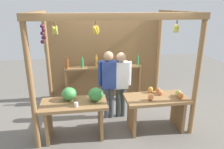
# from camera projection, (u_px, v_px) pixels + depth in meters

# --- Properties ---
(ground_plane) EXTENTS (12.00, 12.00, 0.00)m
(ground_plane) POSITION_uv_depth(u_px,v_px,m) (111.00, 114.00, 5.15)
(ground_plane) COLOR slate
(ground_plane) RESTS_ON ground
(market_stall) EXTENTS (3.19, 2.17, 2.44)m
(market_stall) POSITION_uv_depth(u_px,v_px,m) (108.00, 53.00, 5.15)
(market_stall) COLOR olive
(market_stall) RESTS_ON ground
(fruit_counter_left) EXTENTS (1.29, 0.64, 1.02)m
(fruit_counter_left) POSITION_uv_depth(u_px,v_px,m) (77.00, 106.00, 4.13)
(fruit_counter_left) COLOR olive
(fruit_counter_left) RESTS_ON ground
(fruit_counter_right) EXTENTS (1.29, 0.64, 0.90)m
(fruit_counter_right) POSITION_uv_depth(u_px,v_px,m) (157.00, 105.00, 4.37)
(fruit_counter_right) COLOR olive
(fruit_counter_right) RESTS_ON ground
(bottle_shelf_unit) EXTENTS (2.05, 0.22, 1.36)m
(bottle_shelf_unit) POSITION_uv_depth(u_px,v_px,m) (104.00, 74.00, 5.61)
(bottle_shelf_unit) COLOR olive
(bottle_shelf_unit) RESTS_ON ground
(vendor_man) EXTENTS (0.48, 0.22, 1.61)m
(vendor_man) POSITION_uv_depth(u_px,v_px,m) (109.00, 79.00, 4.71)
(vendor_man) COLOR #4E5664
(vendor_man) RESTS_ON ground
(vendor_woman) EXTENTS (0.48, 0.21, 1.57)m
(vendor_woman) POSITION_uv_depth(u_px,v_px,m) (121.00, 79.00, 4.77)
(vendor_woman) COLOR #3F4947
(vendor_woman) RESTS_ON ground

